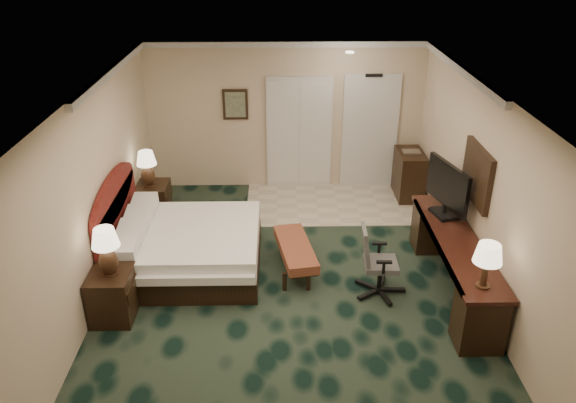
{
  "coord_description": "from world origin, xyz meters",
  "views": [
    {
      "loc": [
        -0.14,
        -6.08,
        4.46
      ],
      "look_at": [
        -0.01,
        0.6,
        1.18
      ],
      "focal_mm": 35.0,
      "sensor_mm": 36.0,
      "label": 1
    }
  ],
  "objects_px": {
    "lamp_far": "(147,169)",
    "minibar": "(409,175)",
    "nightstand_near": "(113,295)",
    "bed": "(190,249)",
    "desk_chair": "(381,261)",
    "tv": "(447,190)",
    "nightstand_far": "(154,202)",
    "lamp_near": "(107,252)",
    "bed_bench": "(295,257)",
    "desk": "(453,265)"
  },
  "relations": [
    {
      "from": "lamp_far",
      "to": "minibar",
      "type": "height_order",
      "value": "lamp_far"
    },
    {
      "from": "nightstand_near",
      "to": "bed",
      "type": "bearing_deg",
      "value": 53.93
    },
    {
      "from": "bed",
      "to": "nightstand_near",
      "type": "distance_m",
      "value": 1.38
    },
    {
      "from": "nightstand_near",
      "to": "lamp_far",
      "type": "bearing_deg",
      "value": 90.86
    },
    {
      "from": "nightstand_near",
      "to": "desk_chair",
      "type": "xyz_separation_m",
      "value": [
        3.43,
        0.46,
        0.17
      ]
    },
    {
      "from": "desk_chair",
      "to": "minibar",
      "type": "bearing_deg",
      "value": 73.53
    },
    {
      "from": "lamp_far",
      "to": "tv",
      "type": "relative_size",
      "value": 0.6
    },
    {
      "from": "nightstand_far",
      "to": "lamp_near",
      "type": "relative_size",
      "value": 1.0
    },
    {
      "from": "desk_chair",
      "to": "minibar",
      "type": "xyz_separation_m",
      "value": [
        1.02,
        3.01,
        -0.07
      ]
    },
    {
      "from": "nightstand_far",
      "to": "desk_chair",
      "type": "relative_size",
      "value": 0.64
    },
    {
      "from": "nightstand_near",
      "to": "lamp_far",
      "type": "height_order",
      "value": "lamp_far"
    },
    {
      "from": "bed",
      "to": "nightstand_near",
      "type": "height_order",
      "value": "nightstand_near"
    },
    {
      "from": "bed",
      "to": "minibar",
      "type": "bearing_deg",
      "value": 32.93
    },
    {
      "from": "nightstand_far",
      "to": "lamp_far",
      "type": "relative_size",
      "value": 1.05
    },
    {
      "from": "tv",
      "to": "desk_chair",
      "type": "relative_size",
      "value": 1.01
    },
    {
      "from": "nightstand_far",
      "to": "minibar",
      "type": "relative_size",
      "value": 0.74
    },
    {
      "from": "bed_bench",
      "to": "desk",
      "type": "relative_size",
      "value": 0.45
    },
    {
      "from": "lamp_near",
      "to": "desk",
      "type": "distance_m",
      "value": 4.46
    },
    {
      "from": "nightstand_far",
      "to": "desk",
      "type": "bearing_deg",
      "value": -26.11
    },
    {
      "from": "bed_bench",
      "to": "desk_chair",
      "type": "bearing_deg",
      "value": -37.92
    },
    {
      "from": "lamp_far",
      "to": "bed_bench",
      "type": "bearing_deg",
      "value": -33.62
    },
    {
      "from": "nightstand_far",
      "to": "minibar",
      "type": "height_order",
      "value": "minibar"
    },
    {
      "from": "lamp_near",
      "to": "lamp_far",
      "type": "xyz_separation_m",
      "value": [
        -0.06,
        2.61,
        -0.02
      ]
    },
    {
      "from": "nightstand_far",
      "to": "desk",
      "type": "xyz_separation_m",
      "value": [
        4.41,
        -2.16,
        0.08
      ]
    },
    {
      "from": "desk_chair",
      "to": "tv",
      "type": "bearing_deg",
      "value": 39.04
    },
    {
      "from": "bed",
      "to": "minibar",
      "type": "height_order",
      "value": "minibar"
    },
    {
      "from": "nightstand_far",
      "to": "bed",
      "type": "bearing_deg",
      "value": -62.31
    },
    {
      "from": "desk",
      "to": "lamp_far",
      "type": "bearing_deg",
      "value": 154.6
    },
    {
      "from": "desk",
      "to": "lamp_near",
      "type": "bearing_deg",
      "value": -173.52
    },
    {
      "from": "bed",
      "to": "lamp_far",
      "type": "relative_size",
      "value": 3.27
    },
    {
      "from": "bed_bench",
      "to": "minibar",
      "type": "xyz_separation_m",
      "value": [
        2.13,
        2.42,
        0.22
      ]
    },
    {
      "from": "bed",
      "to": "bed_bench",
      "type": "height_order",
      "value": "bed"
    },
    {
      "from": "nightstand_near",
      "to": "nightstand_far",
      "type": "relative_size",
      "value": 1.01
    },
    {
      "from": "bed",
      "to": "nightstand_far",
      "type": "relative_size",
      "value": 3.12
    },
    {
      "from": "desk",
      "to": "minibar",
      "type": "bearing_deg",
      "value": 89.27
    },
    {
      "from": "desk",
      "to": "desk_chair",
      "type": "height_order",
      "value": "desk_chair"
    },
    {
      "from": "lamp_near",
      "to": "tv",
      "type": "bearing_deg",
      "value": 15.22
    },
    {
      "from": "bed",
      "to": "minibar",
      "type": "xyz_separation_m",
      "value": [
        3.64,
        2.36,
        0.11
      ]
    },
    {
      "from": "lamp_far",
      "to": "minibar",
      "type": "relative_size",
      "value": 0.71
    },
    {
      "from": "lamp_near",
      "to": "desk",
      "type": "bearing_deg",
      "value": 6.48
    },
    {
      "from": "bed",
      "to": "desk",
      "type": "height_order",
      "value": "desk"
    },
    {
      "from": "bed_bench",
      "to": "tv",
      "type": "xyz_separation_m",
      "value": [
        2.11,
        0.15,
        0.97
      ]
    },
    {
      "from": "nightstand_near",
      "to": "desk",
      "type": "distance_m",
      "value": 4.44
    },
    {
      "from": "nightstand_far",
      "to": "desk",
      "type": "distance_m",
      "value": 4.92
    },
    {
      "from": "nightstand_far",
      "to": "lamp_near",
      "type": "distance_m",
      "value": 2.74
    },
    {
      "from": "bed_bench",
      "to": "minibar",
      "type": "distance_m",
      "value": 3.23
    },
    {
      "from": "desk_chair",
      "to": "minibar",
      "type": "relative_size",
      "value": 1.16
    },
    {
      "from": "desk_chair",
      "to": "desk",
      "type": "bearing_deg",
      "value": 4.82
    },
    {
      "from": "lamp_far",
      "to": "tv",
      "type": "bearing_deg",
      "value": -17.58
    },
    {
      "from": "lamp_far",
      "to": "bed_bench",
      "type": "distance_m",
      "value": 2.92
    }
  ]
}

